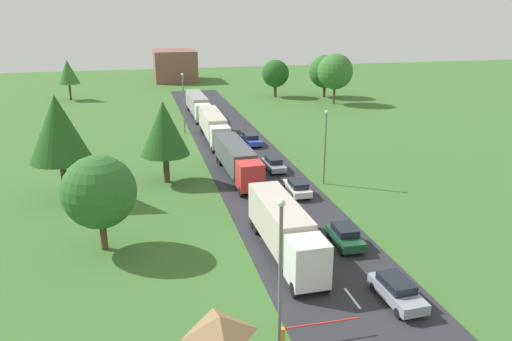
% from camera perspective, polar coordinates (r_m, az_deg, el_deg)
% --- Properties ---
extents(road, '(10.00, 140.00, 0.06)m').
position_cam_1_polar(road, '(47.04, 2.67, -3.76)').
color(road, '#2B2B30').
rests_on(road, ground).
extents(lane_marking_centre, '(0.16, 119.65, 0.01)m').
position_cam_1_polar(lane_marking_centre, '(42.24, 4.73, -6.37)').
color(lane_marking_centre, white).
rests_on(lane_marking_centre, road).
extents(truck_lead, '(2.69, 12.10, 3.75)m').
position_cam_1_polar(truck_lead, '(36.62, 3.25, -6.63)').
color(truck_lead, white).
rests_on(truck_lead, road).
extents(truck_second, '(2.84, 13.45, 3.40)m').
position_cam_1_polar(truck_second, '(53.86, -2.17, 1.36)').
color(truck_second, red).
rests_on(truck_second, road).
extents(truck_third, '(2.63, 13.97, 3.64)m').
position_cam_1_polar(truck_third, '(69.38, -4.88, 5.19)').
color(truck_third, white).
rests_on(truck_third, road).
extents(truck_fourth, '(2.60, 14.27, 3.51)m').
position_cam_1_polar(truck_fourth, '(85.82, -6.69, 7.57)').
color(truck_fourth, white).
rests_on(truck_fourth, road).
extents(car_lead, '(1.95, 4.49, 1.50)m').
position_cam_1_polar(car_lead, '(32.89, 15.85, -13.08)').
color(car_lead, '#8C939E').
rests_on(car_lead, road).
extents(car_second, '(2.00, 4.10, 1.54)m').
position_cam_1_polar(car_second, '(39.14, 10.19, -7.39)').
color(car_second, '#19472D').
rests_on(car_second, road).
extents(car_third, '(1.88, 4.23, 1.46)m').
position_cam_1_polar(car_third, '(48.91, 4.78, -1.94)').
color(car_third, white).
rests_on(car_third, road).
extents(car_fourth, '(1.83, 4.53, 1.44)m').
position_cam_1_polar(car_fourth, '(56.29, 2.05, 0.80)').
color(car_fourth, '#8C939E').
rests_on(car_fourth, road).
extents(car_fifth, '(2.07, 4.63, 1.44)m').
position_cam_1_polar(car_fifth, '(66.95, -0.60, 3.62)').
color(car_fifth, blue).
rests_on(car_fifth, road).
extents(barrier_gate, '(4.64, 0.28, 1.05)m').
position_cam_1_polar(barrier_gate, '(28.60, 4.60, -17.94)').
color(barrier_gate, orange).
rests_on(barrier_gate, ground).
extents(lamppost_lead, '(0.36, 0.36, 9.22)m').
position_cam_1_polar(lamppost_lead, '(24.45, 2.78, -12.38)').
color(lamppost_lead, slate).
rests_on(lamppost_lead, ground).
extents(lamppost_second, '(0.36, 0.36, 7.80)m').
position_cam_1_polar(lamppost_second, '(51.42, 7.93, 3.09)').
color(lamppost_second, slate).
rests_on(lamppost_second, ground).
extents(lamppost_third, '(0.36, 0.36, 8.79)m').
position_cam_1_polar(lamppost_third, '(73.49, -8.31, 7.96)').
color(lamppost_third, slate).
rests_on(lamppost_third, ground).
extents(tree_oak, '(5.49, 5.49, 7.40)m').
position_cam_1_polar(tree_oak, '(38.41, -17.52, -2.36)').
color(tree_oak, '#513823').
rests_on(tree_oak, ground).
extents(tree_birch, '(5.07, 5.07, 8.59)m').
position_cam_1_polar(tree_birch, '(52.05, -10.49, 4.72)').
color(tree_birch, '#513823').
rests_on(tree_birch, ground).
extents(tree_maple, '(5.57, 5.57, 7.62)m').
position_cam_1_polar(tree_maple, '(104.49, 2.24, 11.04)').
color(tree_maple, '#513823').
rests_on(tree_maple, ground).
extents(tree_pine, '(5.66, 5.66, 10.13)m').
position_cam_1_polar(tree_pine, '(49.41, -21.73, 4.49)').
color(tree_pine, '#513823').
rests_on(tree_pine, ground).
extents(tree_elm, '(6.71, 6.71, 9.55)m').
position_cam_1_polar(tree_elm, '(97.36, 9.06, 11.13)').
color(tree_elm, '#513823').
rests_on(tree_elm, ground).
extents(tree_ash, '(6.67, 6.67, 8.59)m').
position_cam_1_polar(tree_ash, '(105.20, 7.92, 11.17)').
color(tree_ash, '#513823').
rests_on(tree_ash, ground).
extents(tree_lime, '(4.28, 4.28, 7.96)m').
position_cam_1_polar(tree_lime, '(107.27, -20.75, 10.51)').
color(tree_lime, '#513823').
rests_on(tree_lime, ground).
extents(distant_building, '(10.26, 12.71, 7.64)m').
position_cam_1_polar(distant_building, '(130.66, -9.28, 11.78)').
color(distant_building, brown).
rests_on(distant_building, ground).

